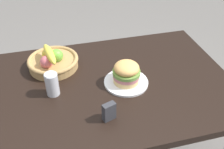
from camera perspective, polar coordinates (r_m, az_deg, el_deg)
dining_table at (r=1.48m, az=-1.91°, el=-5.10°), size 1.40×0.90×0.75m
plate at (r=1.42m, az=3.03°, el=-1.66°), size 0.24×0.24×0.01m
sandwich at (r=1.38m, az=3.12°, el=0.46°), size 0.15×0.15×0.12m
soda_can at (r=1.35m, az=-12.78°, el=-2.03°), size 0.07×0.07×0.13m
fruit_basket at (r=1.55m, az=-12.64°, el=2.88°), size 0.29×0.29×0.14m
napkin_holder at (r=1.20m, az=-0.64°, el=-7.99°), size 0.07×0.05×0.09m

